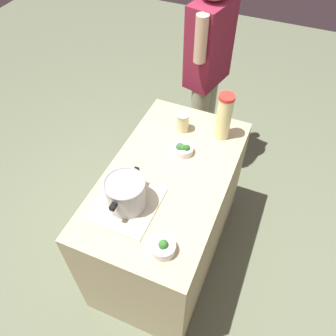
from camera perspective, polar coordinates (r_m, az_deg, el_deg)
name	(u,v)px	position (r m, az deg, el deg)	size (l,w,h in m)	color
ground_plane	(168,249)	(2.63, 0.00, -13.36)	(8.00, 8.00, 0.00)	#687155
counter_slab	(168,217)	(2.25, 0.00, -8.17)	(1.19, 0.67, 0.87)	tan
dish_cloth	(127,204)	(1.79, -6.82, -5.99)	(0.34, 0.31, 0.01)	beige
cooking_pot	(126,193)	(1.71, -7.10, -4.17)	(0.28, 0.21, 0.17)	#B7B7BC
lemonade_pitcher	(224,117)	(2.04, 9.36, 8.49)	(0.10, 0.10, 0.30)	#F8EE9C
mason_jar	(183,122)	(2.12, 2.47, 7.68)	(0.08, 0.08, 0.12)	beige
broccoli_bowl_front	(163,247)	(1.61, -0.81, -13.12)	(0.12, 0.12, 0.08)	silver
broccoli_bowl_center	(183,149)	(1.99, 2.56, 3.19)	(0.11, 0.11, 0.07)	silver
person_cook	(207,75)	(2.59, 6.48, 15.23)	(0.50, 0.27, 1.63)	#A6AA87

